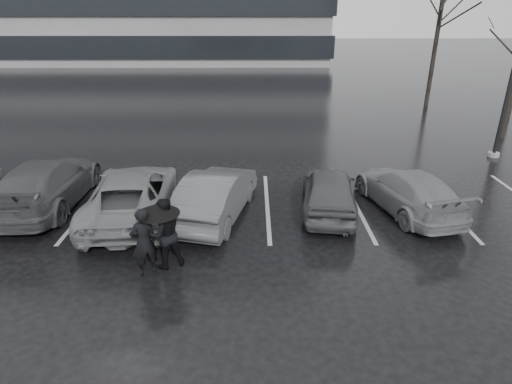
{
  "coord_description": "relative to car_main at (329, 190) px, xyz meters",
  "views": [
    {
      "loc": [
        0.18,
        -9.69,
        5.74
      ],
      "look_at": [
        0.24,
        1.0,
        1.1
      ],
      "focal_mm": 30.0,
      "sensor_mm": 36.0,
      "label": 1
    }
  ],
  "objects": [
    {
      "name": "tree_north",
      "position": [
        8.56,
        14.88,
        3.59
      ],
      "size": [
        0.26,
        0.26,
        8.5
      ],
      "primitive_type": "cylinder",
      "color": "black",
      "rests_on": "ground"
    },
    {
      "name": "ground",
      "position": [
        -2.44,
        -2.12,
        -0.66
      ],
      "size": [
        160.0,
        160.0,
        0.0
      ],
      "primitive_type": "plane",
      "color": "black",
      "rests_on": "ground"
    },
    {
      "name": "car_west_c",
      "position": [
        -8.67,
        0.46,
        0.07
      ],
      "size": [
        2.14,
        5.1,
        1.47
      ],
      "primitive_type": "imported",
      "rotation": [
        0.0,
        0.0,
        3.16
      ],
      "color": "black",
      "rests_on": "ground"
    },
    {
      "name": "pedestrian_left",
      "position": [
        -4.77,
        -3.36,
        0.17
      ],
      "size": [
        0.73,
        0.66,
        1.67
      ],
      "primitive_type": "imported",
      "rotation": [
        0.0,
        0.0,
        3.69
      ],
      "color": "black",
      "rests_on": "ground"
    },
    {
      "name": "umbrella",
      "position": [
        -4.45,
        -3.11,
        0.89
      ],
      "size": [
        1.01,
        1.01,
        1.71
      ],
      "color": "black",
      "rests_on": "ground"
    },
    {
      "name": "stall_stripes",
      "position": [
        -3.24,
        0.38,
        -0.66
      ],
      "size": [
        19.72,
        5.0,
        0.0
      ],
      "color": "#A1A0A3",
      "rests_on": "ground"
    },
    {
      "name": "car_west_b",
      "position": [
        -5.82,
        -0.34,
        0.04
      ],
      "size": [
        2.76,
        5.24,
        1.41
      ],
      "primitive_type": "imported",
      "rotation": [
        0.0,
        0.0,
        3.23
      ],
      "color": "#515154",
      "rests_on": "ground"
    },
    {
      "name": "car_west_a",
      "position": [
        -3.37,
        -0.37,
        0.04
      ],
      "size": [
        2.42,
        4.5,
        1.41
      ],
      "primitive_type": "imported",
      "rotation": [
        0.0,
        0.0,
        2.91
      ],
      "color": "#303032",
      "rests_on": "ground"
    },
    {
      "name": "pedestrian_right",
      "position": [
        -4.36,
        -3.04,
        0.22
      ],
      "size": [
        1.07,
        0.99,
        1.76
      ],
      "primitive_type": "imported",
      "rotation": [
        0.0,
        0.0,
        3.62
      ],
      "color": "black",
      "rests_on": "ground"
    },
    {
      "name": "car_main",
      "position": [
        0.0,
        0.0,
        0.0
      ],
      "size": [
        2.02,
        4.05,
        1.32
      ],
      "primitive_type": "imported",
      "rotation": [
        0.0,
        0.0,
        3.02
      ],
      "color": "black",
      "rests_on": "ground"
    },
    {
      "name": "car_east",
      "position": [
        2.41,
        0.06,
        -0.03
      ],
      "size": [
        2.71,
        4.62,
        1.26
      ],
      "primitive_type": "imported",
      "rotation": [
        0.0,
        0.0,
        3.38
      ],
      "color": "#515154",
      "rests_on": "ground"
    }
  ]
}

